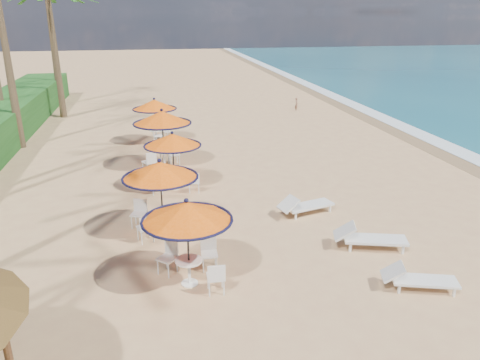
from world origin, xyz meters
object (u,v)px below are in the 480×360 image
object	(u,v)px
station_0	(189,221)
station_1	(159,180)
lounger_near	(417,278)
lounger_mid	(368,237)
station_2	(173,146)
station_4	(155,110)
lounger_far	(304,205)
station_3	(162,125)

from	to	relation	value
station_0	station_1	distance (m)	3.09
lounger_near	lounger_mid	size ratio (longest dim) A/B	0.88
station_0	lounger_near	world-z (taller)	station_0
station_2	lounger_near	size ratio (longest dim) A/B	1.19
station_0	station_1	size ratio (longest dim) A/B	0.97
station_2	station_4	distance (m)	7.12
lounger_mid	lounger_far	size ratio (longest dim) A/B	1.05
station_3	lounger_far	bearing A→B (deg)	-53.80
station_0	station_4	world-z (taller)	station_4
station_4	station_2	bearing A→B (deg)	-86.08
station_2	station_0	bearing A→B (deg)	-90.04
station_0	lounger_far	bearing A→B (deg)	40.41
lounger_far	station_0	bearing A→B (deg)	-155.27
station_0	lounger_mid	bearing A→B (deg)	9.52
station_1	station_2	world-z (taller)	station_1
lounger_near	lounger_far	world-z (taller)	lounger_far
station_2	station_3	distance (m)	2.82
lounger_mid	station_1	bearing A→B (deg)	175.88
station_1	station_0	bearing A→B (deg)	-78.65
station_0	lounger_mid	xyz separation A→B (m)	(5.20, 0.87, -1.36)
lounger_near	lounger_mid	bearing A→B (deg)	113.37
station_4	station_3	bearing A→B (deg)	-87.34
station_2	lounger_mid	world-z (taller)	station_2
station_2	lounger_mid	size ratio (longest dim) A/B	1.05
station_0	lounger_near	distance (m)	5.78
station_3	lounger_mid	size ratio (longest dim) A/B	1.21
station_1	lounger_near	size ratio (longest dim) A/B	1.25
station_2	station_4	xyz separation A→B (m)	(-0.49, 7.11, -0.01)
station_2	lounger_far	xyz separation A→B (m)	(4.16, -3.28, -1.41)
station_0	station_3	distance (m)	9.62
station_1	lounger_far	distance (m)	5.01
station_2	lounger_far	size ratio (longest dim) A/B	1.10
station_1	station_3	xyz separation A→B (m)	(0.33, 6.59, 0.17)
station_3	station_4	bearing A→B (deg)	92.66
station_0	lounger_mid	distance (m)	5.44
station_3	lounger_far	distance (m)	7.69
station_3	station_1	bearing A→B (deg)	-92.84
station_1	station_4	world-z (taller)	station_1
station_1	lounger_near	distance (m)	7.61
lounger_far	lounger_near	bearing A→B (deg)	-91.06
station_2	station_3	xyz separation A→B (m)	(-0.29, 2.80, 0.18)
station_4	lounger_near	size ratio (longest dim) A/B	1.24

